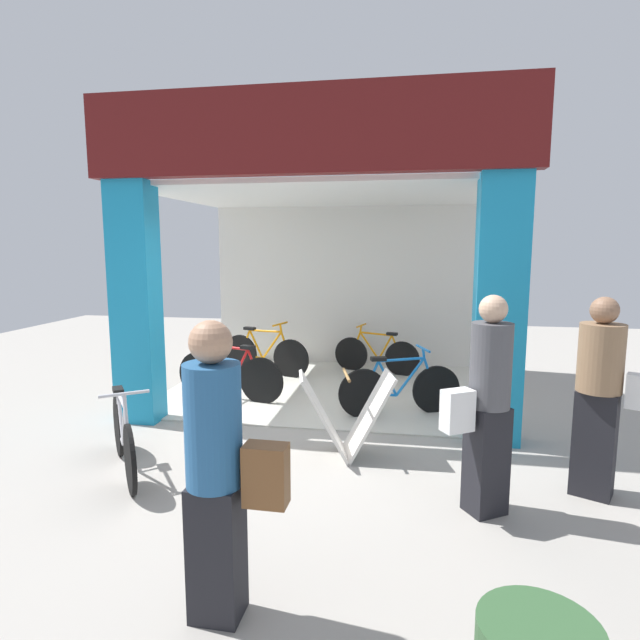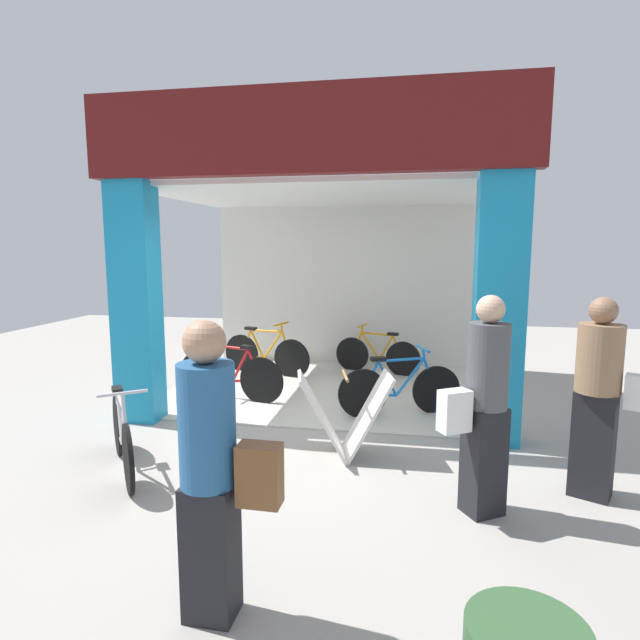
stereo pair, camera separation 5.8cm
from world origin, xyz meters
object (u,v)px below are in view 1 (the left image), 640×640
Objects in this scene: bicycle_inside_0 at (400,389)px; bicycle_inside_1 at (376,355)px; pedestrian_3 at (487,404)px; bicycle_inside_2 at (265,354)px; bicycle_inside_3 at (230,375)px; sandwich_board_sign at (346,415)px; bicycle_parked_0 at (123,437)px; pedestrian_0 at (600,394)px; pedestrian_2 at (218,469)px.

bicycle_inside_0 is 2.14m from bicycle_inside_1.
bicycle_inside_2 is at bearing 126.14° from pedestrian_3.
bicycle_inside_3 reaches higher than sandwich_board_sign.
bicycle_inside_3 is 1.27× the size of bicycle_parked_0.
pedestrian_2 is at bearing -143.40° from pedestrian_0.
pedestrian_0 is 0.98× the size of pedestrian_3.
bicycle_inside_2 is 3.78m from bicycle_parked_0.
sandwich_board_sign is at bearing -42.25° from bicycle_inside_3.
bicycle_inside_0 is 1.05× the size of bicycle_inside_1.
pedestrian_0 reaches higher than bicycle_parked_0.
bicycle_inside_3 is 4.49m from pedestrian_0.
pedestrian_3 is at bearing 42.01° from pedestrian_2.
pedestrian_3 is at bearing -154.48° from pedestrian_0.
pedestrian_2 is at bearing -46.49° from bicycle_parked_0.
pedestrian_2 is at bearing -103.86° from bicycle_inside_0.
bicycle_inside_3 is at bearing 137.75° from sandwich_board_sign.
bicycle_parked_0 is 0.72× the size of pedestrian_3.
pedestrian_0 reaches higher than bicycle_inside_3.
bicycle_inside_2 is at bearing 137.71° from pedestrian_0.
bicycle_inside_0 is 2.79m from bicycle_inside_2.
bicycle_inside_0 is at bearing 107.02° from pedestrian_3.
bicycle_inside_3 reaches higher than bicycle_parked_0.
sandwich_board_sign is (1.99, 0.71, 0.09)m from bicycle_parked_0.
bicycle_inside_3 is 0.92× the size of pedestrian_3.
bicycle_inside_0 is at bearing -6.53° from bicycle_inside_3.
bicycle_inside_3 is 4.25m from pedestrian_2.
bicycle_inside_2 is 0.97× the size of bicycle_inside_3.
pedestrian_3 is at bearing -3.57° from bicycle_parked_0.
sandwich_board_sign is at bearing -110.19° from bicycle_inside_0.
pedestrian_0 reaches higher than sandwich_board_sign.
bicycle_inside_3 is (-1.87, -1.83, 0.03)m from bicycle_inside_1.
pedestrian_0 is at bearing 3.59° from bicycle_parked_0.
pedestrian_3 is (2.90, -3.97, 0.53)m from bicycle_inside_2.
bicycle_parked_0 is 1.24× the size of sandwich_board_sign.
sandwich_board_sign is (1.79, -1.62, 0.07)m from bicycle_inside_3.
pedestrian_2 reaches higher than bicycle_inside_2.
bicycle_inside_2 is at bearing -167.53° from bicycle_inside_1.
pedestrian_0 is at bearing -62.03° from bicycle_inside_1.
bicycle_inside_3 is 0.94× the size of pedestrian_0.
bicycle_parked_0 is 4.19m from pedestrian_0.
bicycle_inside_3 is 2.42m from sandwich_board_sign.
pedestrian_3 reaches higher than bicycle_parked_0.
pedestrian_2 is 0.99× the size of pedestrian_3.
sandwich_board_sign is (1.71, -3.06, 0.07)m from bicycle_inside_2.
bicycle_inside_2 is at bearing 103.35° from pedestrian_2.
bicycle_inside_2 reaches higher than bicycle_inside_0.
sandwich_board_sign is at bearing 142.80° from pedestrian_3.
bicycle_parked_0 is 0.74× the size of pedestrian_0.
bicycle_parked_0 is at bearing -94.26° from bicycle_inside_2.
bicycle_inside_3 is (-2.29, 0.26, 0.01)m from bicycle_inside_0.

